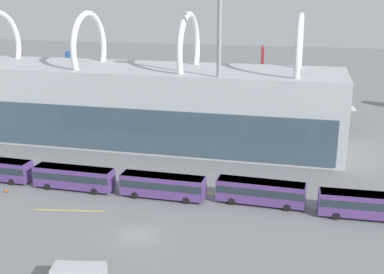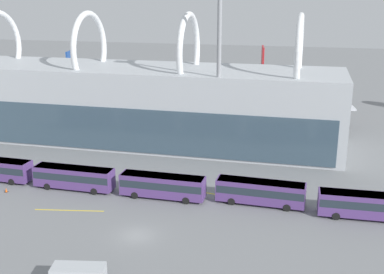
% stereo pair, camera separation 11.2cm
% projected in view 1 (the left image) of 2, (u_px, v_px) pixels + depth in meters
% --- Properties ---
extents(ground_plane, '(440.00, 440.00, 0.00)m').
position_uv_depth(ground_plane, '(137.00, 236.00, 56.77)').
color(ground_plane, slate).
extents(airliner_at_gate_near, '(44.97, 42.62, 12.92)m').
position_uv_depth(airliner_at_gate_near, '(50.00, 93.00, 113.63)').
color(airliner_at_gate_near, white).
rests_on(airliner_at_gate_near, ground_plane).
extents(airliner_at_gate_far, '(38.82, 39.81, 15.29)m').
position_uv_depth(airliner_at_gate_far, '(264.00, 103.00, 103.78)').
color(airliner_at_gate_far, silver).
rests_on(airliner_at_gate_far, ground_plane).
extents(shuttle_bus_1, '(11.93, 2.81, 3.32)m').
position_uv_depth(shuttle_bus_1, '(74.00, 177.00, 69.73)').
color(shuttle_bus_1, '#56387A').
rests_on(shuttle_bus_1, ground_plane).
extents(shuttle_bus_2, '(11.92, 2.78, 3.32)m').
position_uv_depth(shuttle_bus_2, '(163.00, 185.00, 66.71)').
color(shuttle_bus_2, '#56387A').
rests_on(shuttle_bus_2, ground_plane).
extents(shuttle_bus_3, '(11.99, 3.05, 3.32)m').
position_uv_depth(shuttle_bus_3, '(261.00, 191.00, 64.64)').
color(shuttle_bus_3, '#56387A').
rests_on(shuttle_bus_3, ground_plane).
extents(shuttle_bus_4, '(11.98, 3.03, 3.32)m').
position_uv_depth(shuttle_bus_4, '(367.00, 204.00, 60.62)').
color(shuttle_bus_4, '#56387A').
rests_on(shuttle_bus_4, ground_plane).
extents(floodlight_mast, '(2.25, 2.25, 29.86)m').
position_uv_depth(floodlight_mast, '(219.00, 60.00, 78.37)').
color(floodlight_mast, gray).
rests_on(floodlight_mast, ground_plane).
extents(lane_stripe_1, '(10.61, 2.34, 0.01)m').
position_uv_depth(lane_stripe_1, '(203.00, 192.00, 69.19)').
color(lane_stripe_1, yellow).
rests_on(lane_stripe_1, ground_plane).
extents(lane_stripe_2, '(9.17, 1.90, 0.01)m').
position_uv_depth(lane_stripe_2, '(69.00, 210.00, 63.34)').
color(lane_stripe_2, yellow).
rests_on(lane_stripe_2, ground_plane).
extents(traffic_cone_0, '(0.46, 0.46, 0.66)m').
position_uv_depth(traffic_cone_0, '(6.00, 190.00, 69.10)').
color(traffic_cone_0, black).
rests_on(traffic_cone_0, ground_plane).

